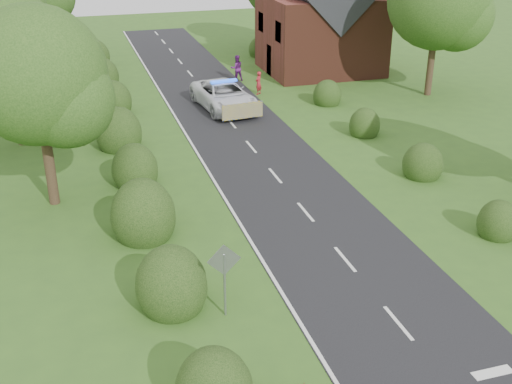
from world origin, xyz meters
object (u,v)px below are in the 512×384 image
object	(u,v)px
pedestrian_purple	(237,68)
road_sign	(224,270)
police_van	(224,96)
pedestrian_red	(259,83)

from	to	relation	value
pedestrian_purple	road_sign	bearing A→B (deg)	70.97
police_van	pedestrian_purple	distance (m)	6.68
road_sign	pedestrian_red	size ratio (longest dim) A/B	1.66
road_sign	pedestrian_purple	bearing A→B (deg)	73.92
pedestrian_purple	police_van	bearing A→B (deg)	65.05
road_sign	pedestrian_purple	xyz separation A→B (m)	(7.81, 27.07, -0.74)
road_sign	pedestrian_red	bearing A→B (deg)	70.47
pedestrian_red	pedestrian_purple	world-z (taller)	pedestrian_purple
police_van	pedestrian_red	distance (m)	3.89
road_sign	police_van	distance (m)	21.56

